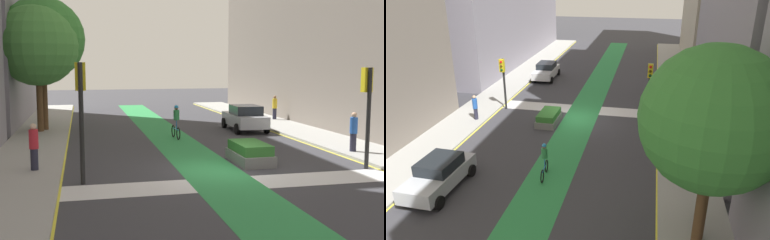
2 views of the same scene
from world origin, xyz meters
The scene contains 17 objects.
ground_plane centered at (0.00, 0.00, 0.00)m, with size 120.00×120.00×0.00m, color #38383D.
bike_lane_paint centered at (-0.47, 0.00, 0.00)m, with size 2.40×60.00×0.01m, color #2D8C47.
crosswalk_band centered at (0.00, -2.00, 0.00)m, with size 12.00×1.80×0.01m, color silver.
sidewalk_left centered at (-7.50, 0.00, 0.07)m, with size 3.00×60.00×0.15m, color #9E9E99.
curb_stripe_left centered at (-6.00, 0.00, 0.01)m, with size 0.16×60.00×0.01m, color yellow.
sidewalk_right centered at (7.50, 0.00, 0.07)m, with size 3.00×60.00×0.15m, color #9E9E99.
curb_stripe_right centered at (6.00, 0.00, 0.01)m, with size 0.16×60.00×0.01m, color yellow.
traffic_signal_near_right centered at (5.56, -0.90, 2.77)m, with size 0.35×0.52×3.94m.
traffic_signal_near_left centered at (-5.22, -0.80, 2.90)m, with size 0.35×0.52×4.13m.
car_silver_right_far centered at (4.54, 10.22, 0.80)m, with size 2.16×4.27×1.57m.
car_white_right_near centered at (4.83, -9.84, 0.80)m, with size 2.08×4.23×1.57m.
cyclist_in_lane centered at (-0.19, 8.08, 0.97)m, with size 0.32×1.73×1.86m.
pedestrian_sidewalk_left_a centered at (-6.97, 1.06, 1.04)m, with size 0.34×0.34×1.75m.
pedestrian_sidewalk_right_b centered at (6.70, 1.77, 1.06)m, with size 0.34×0.34×1.77m.
street_tree_near centered at (-7.36, 12.44, 5.53)m, with size 4.96×4.96×7.87m.
street_tree_far centered at (-7.57, 11.65, 5.16)m, with size 4.73×4.73×7.38m.
median_planter centered at (1.53, 1.10, 0.40)m, with size 1.35×2.54×0.85m.
Camera 2 is at (-5.20, 24.19, 10.09)m, focal length 34.47 mm.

